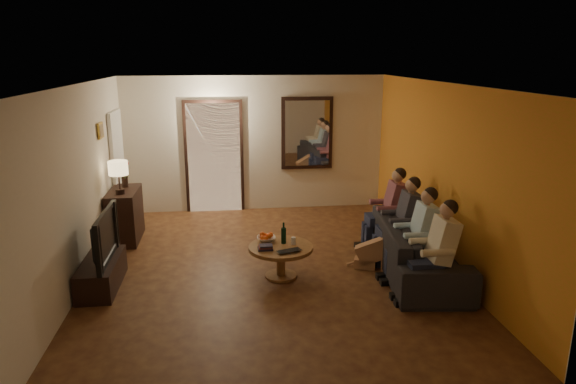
{
  "coord_description": "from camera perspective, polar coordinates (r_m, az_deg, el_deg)",
  "views": [
    {
      "loc": [
        -0.58,
        -6.81,
        2.97
      ],
      "look_at": [
        0.3,
        0.3,
        1.05
      ],
      "focal_mm": 32.0,
      "sensor_mm": 36.0,
      "label": 1
    }
  ],
  "objects": [
    {
      "name": "dresser",
      "position": [
        8.83,
        -17.65,
        -2.48
      ],
      "size": [
        0.45,
        0.95,
        0.85
      ],
      "primitive_type": "cube",
      "color": "black",
      "rests_on": "floor"
    },
    {
      "name": "mirror_frame",
      "position": [
        10.0,
        2.13,
        6.55
      ],
      "size": [
        1.0,
        0.05,
        1.4
      ],
      "primitive_type": "cube",
      "color": "black",
      "rests_on": "back_wall"
    },
    {
      "name": "wine_bottle",
      "position": [
        7.07,
        -0.49,
        -4.54
      ],
      "size": [
        0.07,
        0.07,
        0.31
      ],
      "primitive_type": null,
      "color": "black",
      "rests_on": "coffee_table"
    },
    {
      "name": "floor",
      "position": [
        7.45,
        -2.03,
        -8.5
      ],
      "size": [
        5.0,
        6.0,
        0.01
      ],
      "primitive_type": "cube",
      "color": "#3F1B11",
      "rests_on": "ground"
    },
    {
      "name": "oranges",
      "position": [
        7.18,
        -2.43,
        -4.71
      ],
      "size": [
        0.2,
        0.2,
        0.08
      ],
      "primitive_type": null,
      "color": "#EE5014",
      "rests_on": "bowl"
    },
    {
      "name": "wine_glass",
      "position": [
        7.07,
        0.61,
        -5.43
      ],
      "size": [
        0.06,
        0.06,
        0.1
      ],
      "primitive_type": "cylinder",
      "color": "silver",
      "rests_on": "coffee_table"
    },
    {
      "name": "person_c",
      "position": [
        7.61,
        12.71,
        -3.53
      ],
      "size": [
        0.6,
        0.4,
        1.2
      ],
      "primitive_type": null,
      "color": "tan",
      "rests_on": "sofa"
    },
    {
      "name": "right_wall",
      "position": [
        7.66,
        16.86,
        1.75
      ],
      "size": [
        0.02,
        6.0,
        2.6
      ],
      "primitive_type": "cube",
      "color": "beige",
      "rests_on": "floor"
    },
    {
      "name": "framed_art",
      "position": [
        8.4,
        -20.12,
        6.44
      ],
      "size": [
        0.03,
        0.28,
        0.24
      ],
      "primitive_type": "cube",
      "color": "#B28C33",
      "rests_on": "left_wall"
    },
    {
      "name": "orange_accent",
      "position": [
        7.65,
        16.79,
        1.75
      ],
      "size": [
        0.01,
        6.0,
        2.6
      ],
      "primitive_type": "cube",
      "color": "gold",
      "rests_on": "right_wall"
    },
    {
      "name": "laptop",
      "position": [
        6.77,
        0.3,
        -6.72
      ],
      "size": [
        0.38,
        0.31,
        0.03
      ],
      "primitive_type": "imported",
      "rotation": [
        0.0,
        0.0,
        0.33
      ],
      "color": "black",
      "rests_on": "coffee_table"
    },
    {
      "name": "left_wall",
      "position": [
        7.27,
        -22.16,
        0.59
      ],
      "size": [
        0.02,
        6.0,
        2.6
      ],
      "primitive_type": "cube",
      "color": "beige",
      "rests_on": "floor"
    },
    {
      "name": "ceiling",
      "position": [
        6.84,
        -2.23,
        11.89
      ],
      "size": [
        5.0,
        6.0,
        0.01
      ],
      "primitive_type": "cube",
      "color": "white",
      "rests_on": "back_wall"
    },
    {
      "name": "fridge_glimpse",
      "position": [
        10.01,
        -6.74,
        2.97
      ],
      "size": [
        0.45,
        0.03,
        1.7
      ],
      "primitive_type": "cube",
      "color": "silver",
      "rests_on": "floor"
    },
    {
      "name": "flower_vase",
      "position": [
        8.88,
        -17.73,
        1.9
      ],
      "size": [
        0.14,
        0.14,
        0.44
      ],
      "primitive_type": null,
      "color": "#B4131C",
      "rests_on": "dresser"
    },
    {
      "name": "white_door",
      "position": [
        9.5,
        -18.32,
        2.4
      ],
      "size": [
        0.06,
        0.85,
        2.04
      ],
      "primitive_type": "cube",
      "color": "white",
      "rests_on": "floor"
    },
    {
      "name": "sofa",
      "position": [
        7.46,
        14.1,
        -5.99
      ],
      "size": [
        2.54,
        1.23,
        0.71
      ],
      "primitive_type": "imported",
      "rotation": [
        0.0,
        0.0,
        1.45
      ],
      "color": "black",
      "rests_on": "floor"
    },
    {
      "name": "door_trim",
      "position": [
        9.97,
        -8.2,
        3.75
      ],
      "size": [
        1.12,
        0.04,
        2.22
      ],
      "primitive_type": "cube",
      "color": "black",
      "rests_on": "floor"
    },
    {
      "name": "front_wall",
      "position": [
        4.2,
        1.47,
        -8.44
      ],
      "size": [
        5.0,
        0.02,
        2.6
      ],
      "primitive_type": "cube",
      "color": "beige",
      "rests_on": "floor"
    },
    {
      "name": "art_canvas",
      "position": [
        8.4,
        -20.02,
        6.44
      ],
      "size": [
        0.01,
        0.22,
        0.18
      ],
      "primitive_type": "cube",
      "color": "brown",
      "rests_on": "left_wall"
    },
    {
      "name": "bowl",
      "position": [
        7.2,
        -2.42,
        -5.22
      ],
      "size": [
        0.26,
        0.26,
        0.06
      ],
      "primitive_type": "imported",
      "color": "white",
      "rests_on": "coffee_table"
    },
    {
      "name": "person_a",
      "position": [
        6.56,
        16.2,
        -6.8
      ],
      "size": [
        0.6,
        0.4,
        1.2
      ],
      "primitive_type": null,
      "color": "tan",
      "rests_on": "sofa"
    },
    {
      "name": "table_lamp",
      "position": [
        8.45,
        -18.28,
        1.56
      ],
      "size": [
        0.3,
        0.3,
        0.54
      ],
      "primitive_type": null,
      "color": "beige",
      "rests_on": "dresser"
    },
    {
      "name": "back_wall",
      "position": [
        9.97,
        -3.63,
        5.33
      ],
      "size": [
        5.0,
        0.02,
        2.6
      ],
      "primitive_type": "cube",
      "color": "beige",
      "rests_on": "floor"
    },
    {
      "name": "person_b",
      "position": [
        7.08,
        14.32,
        -5.05
      ],
      "size": [
        0.6,
        0.4,
        1.2
      ],
      "primitive_type": null,
      "color": "tan",
      "rests_on": "sofa"
    },
    {
      "name": "coffee_table",
      "position": [
        7.11,
        -0.8,
        -7.71
      ],
      "size": [
        1.13,
        1.13,
        0.45
      ],
      "primitive_type": "cylinder",
      "rotation": [
        0.0,
        0.0,
        -0.35
      ],
      "color": "brown",
      "rests_on": "floor"
    },
    {
      "name": "kitchen_doorway",
      "position": [
        9.98,
        -8.2,
        3.76
      ],
      "size": [
        1.0,
        0.06,
        2.1
      ],
      "primitive_type": "cube",
      "color": "#FFE0A5",
      "rests_on": "floor"
    },
    {
      "name": "book_stack",
      "position": [
        6.9,
        -2.54,
        -6.12
      ],
      "size": [
        0.2,
        0.15,
        0.07
      ],
      "primitive_type": null,
      "color": "black",
      "rests_on": "coffee_table"
    },
    {
      "name": "dog",
      "position": [
        7.45,
        9.37,
        -6.37
      ],
      "size": [
        0.61,
        0.42,
        0.56
      ],
      "primitive_type": null,
      "rotation": [
        0.0,
        0.0,
        -0.35
      ],
      "color": "#B17852",
      "rests_on": "floor"
    },
    {
      "name": "tv_stand",
      "position": [
        7.25,
        -20.01,
        -8.52
      ],
      "size": [
        0.45,
        1.13,
        0.38
      ],
      "primitive_type": "cube",
      "color": "black",
      "rests_on": "floor"
    },
    {
      "name": "person_d",
      "position": [
        8.15,
        11.32,
        -2.21
      ],
      "size": [
        0.6,
        0.4,
        1.2
      ],
      "primitive_type": null,
      "color": "tan",
      "rests_on": "sofa"
    },
    {
      "name": "mirror_glass",
      "position": [
        9.98,
        2.15,
        6.52
      ],
      "size": [
        0.86,
        0.02,
        1.26
      ],
      "primitive_type": "cube",
      "color": "white",
      "rests_on": "back_wall"
    },
    {
      "name": "tv",
      "position": [
        7.07,
        -20.39,
        -4.66
      ],
      "size": [
        1.15,
        0.15,
        0.66
      ],
      "primitive_type": "imported",
      "rotation": [
        0.0,
        0.0,
        1.57
      ],
      "color": "black",
      "rests_on": "tv_stand"
    }
  ]
}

